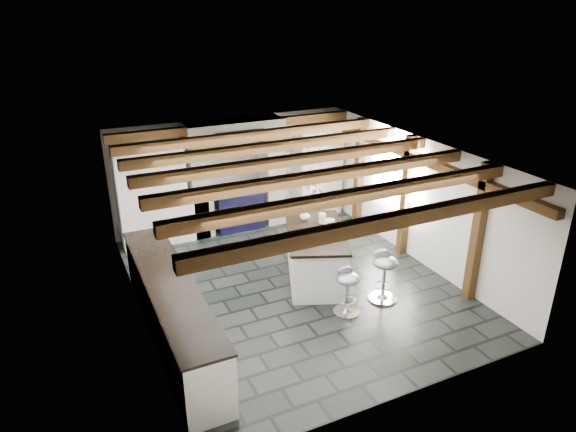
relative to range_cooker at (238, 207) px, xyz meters
name	(u,v)px	position (x,y,z in m)	size (l,w,h in m)	color
ground	(293,284)	(0.00, -2.68, -0.47)	(6.00, 6.00, 0.00)	black
room_shell	(229,205)	(-0.61, -1.26, 0.60)	(6.00, 6.03, 6.00)	silver
range_cooker	(238,207)	(0.00, 0.00, 0.00)	(1.00, 0.63, 0.99)	black
kitchen_island	(315,254)	(0.45, -2.63, 0.00)	(1.57, 2.04, 1.20)	white
bar_stool_near	(384,270)	(1.12, -3.72, 0.07)	(0.55, 0.55, 0.86)	silver
bar_stool_far	(347,286)	(0.38, -3.80, 0.01)	(0.41, 0.41, 0.77)	silver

